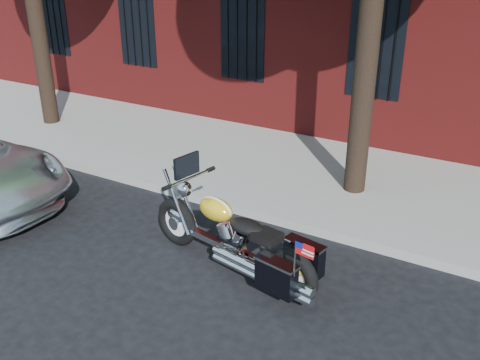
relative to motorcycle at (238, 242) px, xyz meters
The scene contains 4 objects.
ground 0.52m from the motorcycle, 82.42° to the left, with size 120.00×120.00×0.00m, color black.
curb 1.60m from the motorcycle, 89.19° to the left, with size 40.00×0.16×0.15m, color gray.
sidewalk 3.45m from the motorcycle, 89.64° to the left, with size 40.00×3.60×0.15m, color gray.
motorcycle is the anchor object (origin of this frame).
Camera 1 is at (3.05, -5.32, 4.06)m, focal length 40.00 mm.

